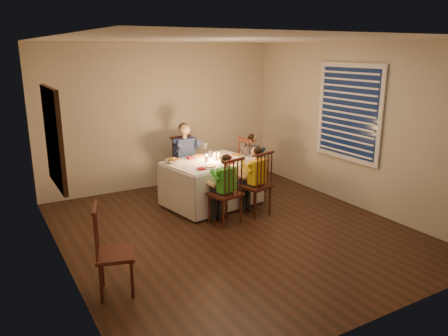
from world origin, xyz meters
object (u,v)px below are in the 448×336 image
chair_adult (186,192)px  chair_extra (118,292)px  chair_end (252,192)px  adult (186,192)px  child_green (225,223)px  child_yellow (255,213)px  dining_table (211,174)px  chair_near_left (225,223)px  chair_near_right (255,213)px  serving_bowl (173,161)px  child_teal (252,192)px

chair_adult → chair_extra: chair_adult is taller
chair_end → adult: 1.18m
chair_end → child_green: size_ratio=0.96×
child_yellow → chair_end: bearing=-135.6°
chair_end → child_yellow: 1.05m
dining_table → chair_adult: bearing=86.8°
child_yellow → child_green: bearing=-4.3°
chair_near_left → chair_extra: 2.21m
chair_near_left → child_green: (-0.00, 0.00, 0.00)m
chair_near_right → serving_bowl: serving_bowl is taller
child_yellow → child_teal: child_yellow is taller
chair_near_right → serving_bowl: (-0.97, 0.90, 0.77)m
chair_adult → chair_end: (1.03, -0.57, 0.00)m
dining_table → serving_bowl: (-0.58, 0.21, 0.24)m
adult → child_green: adult is taller
chair_end → serving_bowl: serving_bowl is taller
chair_near_left → chair_extra: (-1.94, -1.07, 0.00)m
dining_table → chair_extra: 2.89m
child_yellow → child_teal: bearing=-135.6°
adult → serving_bowl: (-0.49, -0.56, 0.77)m
adult → serving_bowl: serving_bowl is taller
chair_adult → child_teal: size_ratio=0.95×
child_green → child_teal: child_teal is taller
child_teal → dining_table: bearing=95.1°
chair_adult → child_yellow: (0.48, -1.46, 0.00)m
child_teal → child_yellow: bearing=141.3°
chair_near_left → adult: adult is taller
adult → chair_near_right: bearing=-74.7°
chair_near_left → chair_end: size_ratio=1.00×
serving_bowl → dining_table: bearing=-19.5°
chair_end → child_yellow: bearing=141.3°
dining_table → serving_bowl: serving_bowl is taller
dining_table → child_green: (-0.21, -0.80, -0.53)m
adult → chair_adult: bearing=-100.1°
chair_near_right → serving_bowl: bearing=-56.8°
chair_adult → chair_extra: (-2.05, -2.63, 0.00)m
dining_table → child_teal: dining_table is taller
dining_table → child_yellow: size_ratio=1.47×
dining_table → adult: (-0.09, 0.77, -0.53)m
chair_adult → chair_extra: bearing=-130.8°
chair_adult → chair_near_right: size_ratio=1.00×
chair_near_left → child_teal: child_teal is taller
chair_extra → child_yellow: child_yellow is taller
chair_end → adult: adult is taller
chair_adult → chair_near_left: (-0.11, -1.57, 0.00)m
dining_table → chair_adult: (-0.09, 0.77, -0.53)m
adult → child_teal: adult is taller
chair_extra → child_yellow: size_ratio=0.91×
child_green → chair_adult: bearing=-105.2°
dining_table → chair_extra: size_ratio=1.61×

